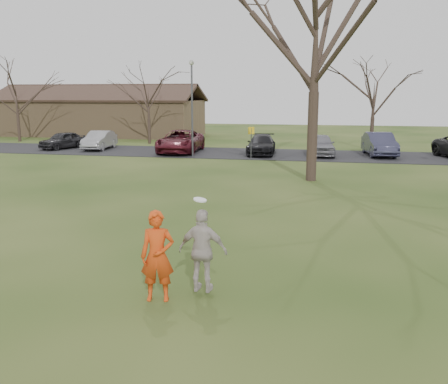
{
  "coord_description": "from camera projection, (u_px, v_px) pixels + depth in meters",
  "views": [
    {
      "loc": [
        2.62,
        -8.51,
        4.07
      ],
      "look_at": [
        0.0,
        4.0,
        1.5
      ],
      "focal_mm": 38.89,
      "sensor_mm": 36.0,
      "label": 1
    }
  ],
  "objects": [
    {
      "name": "car_1",
      "position": [
        99.0,
        140.0,
        36.45
      ],
      "size": [
        1.82,
        4.26,
        1.37
      ],
      "primitive_type": "imported",
      "rotation": [
        0.0,
        0.0,
        0.09
      ],
      "color": "gray",
      "rests_on": "parking_strip"
    },
    {
      "name": "big_tree",
      "position": [
        316.0,
        29.0,
        22.11
      ],
      "size": [
        9.0,
        9.0,
        14.0
      ],
      "primitive_type": null,
      "color": "#352821",
      "rests_on": "ground"
    },
    {
      "name": "car_4",
      "position": [
        321.0,
        145.0,
        32.73
      ],
      "size": [
        2.11,
        4.39,
        1.45
      ],
      "primitive_type": "imported",
      "rotation": [
        0.0,
        0.0,
        0.1
      ],
      "color": "gray",
      "rests_on": "parking_strip"
    },
    {
      "name": "player_defender",
      "position": [
        157.0,
        256.0,
        9.63
      ],
      "size": [
        0.75,
        0.57,
        1.84
      ],
      "primitive_type": "imported",
      "rotation": [
        0.0,
        0.0,
        0.2
      ],
      "color": "#CF3E11",
      "rests_on": "ground"
    },
    {
      "name": "car_2",
      "position": [
        180.0,
        141.0,
        34.44
      ],
      "size": [
        2.95,
        5.81,
        1.58
      ],
      "primitive_type": "imported",
      "rotation": [
        0.0,
        0.0,
        0.06
      ],
      "color": "#4F121D",
      "rests_on": "parking_strip"
    },
    {
      "name": "lamp_post",
      "position": [
        192.0,
        96.0,
        31.51
      ],
      "size": [
        0.34,
        0.34,
        6.27
      ],
      "color": "#47474C",
      "rests_on": "ground"
    },
    {
      "name": "car_3",
      "position": [
        261.0,
        145.0,
        33.44
      ],
      "size": [
        2.09,
        4.59,
        1.3
      ],
      "primitive_type": "imported",
      "rotation": [
        0.0,
        0.0,
        0.06
      ],
      "color": "black",
      "rests_on": "parking_strip"
    },
    {
      "name": "ground",
      "position": [
        182.0,
        306.0,
        9.49
      ],
      "size": [
        120.0,
        120.0,
        0.0
      ],
      "primitive_type": "plane",
      "color": "#1E380F",
      "rests_on": "ground"
    },
    {
      "name": "car_5",
      "position": [
        379.0,
        144.0,
        32.6
      ],
      "size": [
        2.15,
        4.84,
        1.54
      ],
      "primitive_type": "imported",
      "rotation": [
        0.0,
        0.0,
        0.11
      ],
      "color": "#303149",
      "rests_on": "parking_strip"
    },
    {
      "name": "small_tree_row",
      "position": [
        351.0,
        97.0,
        36.69
      ],
      "size": [
        55.0,
        5.9,
        8.5
      ],
      "color": "#352821",
      "rests_on": "ground"
    },
    {
      "name": "building",
      "position": [
        101.0,
        116.0,
        49.59
      ],
      "size": [
        20.6,
        8.5,
        5.14
      ],
      "color": "#8C6D4C",
      "rests_on": "ground"
    },
    {
      "name": "parking_strip",
      "position": [
        286.0,
        154.0,
        33.48
      ],
      "size": [
        62.0,
        6.5,
        0.04
      ],
      "primitive_type": "cube",
      "color": "black",
      "rests_on": "ground"
    },
    {
      "name": "catching_play",
      "position": [
        203.0,
        251.0,
        9.79
      ],
      "size": [
        1.02,
        0.49,
        1.93
      ],
      "color": "#B6AAA3",
      "rests_on": "ground"
    },
    {
      "name": "car_0",
      "position": [
        63.0,
        140.0,
        36.87
      ],
      "size": [
        2.66,
        4.06,
        1.29
      ],
      "primitive_type": "imported",
      "rotation": [
        0.0,
        0.0,
        -0.33
      ],
      "color": "#252527",
      "rests_on": "parking_strip"
    },
    {
      "name": "sign_yellow",
      "position": [
        251.0,
        137.0,
        30.72
      ],
      "size": [
        0.35,
        0.35,
        2.08
      ],
      "color": "#47474C",
      "rests_on": "ground"
    }
  ]
}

